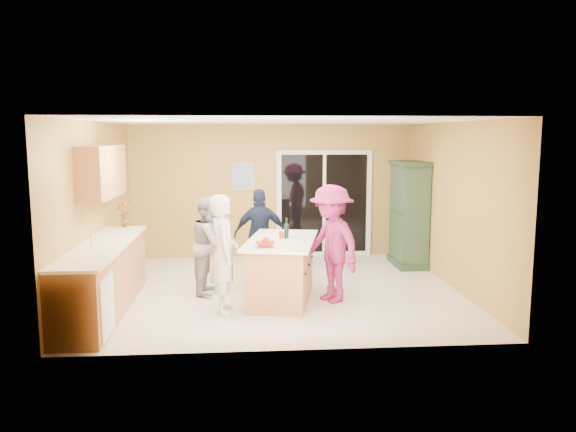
{
  "coord_description": "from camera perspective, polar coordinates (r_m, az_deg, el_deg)",
  "views": [
    {
      "loc": [
        -0.51,
        -8.5,
        2.4
      ],
      "look_at": [
        0.15,
        0.1,
        1.15
      ],
      "focal_mm": 35.0,
      "sensor_mm": 36.0,
      "label": 1
    }
  ],
  "objects": [
    {
      "name": "wall_front",
      "position": [
        6.12,
        0.47,
        -2.09
      ],
      "size": [
        5.5,
        0.1,
        2.6
      ],
      "primitive_type": "cube",
      "color": "tan",
      "rests_on": "ground"
    },
    {
      "name": "left_cabinet_run",
      "position": [
        7.94,
        -18.48,
        -6.31
      ],
      "size": [
        0.65,
        3.05,
        1.24
      ],
      "color": "#B46F46",
      "rests_on": "floor"
    },
    {
      "name": "green_hutch",
      "position": [
        10.54,
        12.19,
        0.09
      ],
      "size": [
        0.55,
        1.05,
        1.93
      ],
      "color": "#233924",
      "rests_on": "floor"
    },
    {
      "name": "serving_bowl",
      "position": [
        7.58,
        -2.33,
        -2.88
      ],
      "size": [
        0.27,
        0.27,
        0.06
      ],
      "primitive_type": "imported",
      "rotation": [
        0.0,
        0.0,
        -0.03
      ],
      "color": "#AE2613",
      "rests_on": "kitchen_island"
    },
    {
      "name": "ceiling",
      "position": [
        8.52,
        -0.97,
        9.59
      ],
      "size": [
        5.5,
        5.0,
        0.1
      ],
      "primitive_type": "cube",
      "color": "white",
      "rests_on": "wall_back"
    },
    {
      "name": "sliding_door",
      "position": [
        11.16,
        3.68,
        1.27
      ],
      "size": [
        1.9,
        0.07,
        2.1
      ],
      "color": "silver",
      "rests_on": "floor"
    },
    {
      "name": "framed_picture",
      "position": [
        11.01,
        -4.6,
        4.04
      ],
      "size": [
        0.46,
        0.04,
        0.56
      ],
      "color": "tan",
      "rests_on": "wall_back"
    },
    {
      "name": "wall_left",
      "position": [
        8.86,
        -18.99,
        0.66
      ],
      "size": [
        0.1,
        5.0,
        2.6
      ],
      "primitive_type": "cube",
      "color": "tan",
      "rests_on": "ground"
    },
    {
      "name": "wine_bottle",
      "position": [
        8.2,
        -0.15,
        -1.45
      ],
      "size": [
        0.07,
        0.07,
        0.3
      ],
      "rotation": [
        0.0,
        0.0,
        -0.41
      ],
      "color": "black",
      "rests_on": "kitchen_island"
    },
    {
      "name": "wall_back",
      "position": [
        11.07,
        -1.73,
        2.53
      ],
      "size": [
        5.5,
        0.1,
        2.6
      ],
      "primitive_type": "cube",
      "color": "tan",
      "rests_on": "ground"
    },
    {
      "name": "floor",
      "position": [
        8.85,
        -0.93,
        -7.49
      ],
      "size": [
        5.5,
        5.5,
        0.0
      ],
      "primitive_type": "plane",
      "color": "beige",
      "rests_on": "ground"
    },
    {
      "name": "kitchen_island",
      "position": [
        8.21,
        -0.69,
        -5.68
      ],
      "size": [
        1.26,
        1.87,
        0.91
      ],
      "rotation": [
        0.0,
        0.0,
        -0.2
      ],
      "color": "#B46F46",
      "rests_on": "floor"
    },
    {
      "name": "tulip_vase",
      "position": [
        9.32,
        -16.36,
        0.16
      ],
      "size": [
        0.24,
        0.19,
        0.41
      ],
      "primitive_type": "imported",
      "rotation": [
        0.0,
        0.0,
        -0.22
      ],
      "color": "#AC1113",
      "rests_on": "left_cabinet_run"
    },
    {
      "name": "woman_white",
      "position": [
        7.64,
        -6.54,
        -3.84
      ],
      "size": [
        0.44,
        0.62,
        1.61
      ],
      "primitive_type": "imported",
      "rotation": [
        0.0,
        0.0,
        1.66
      ],
      "color": "silver",
      "rests_on": "floor"
    },
    {
      "name": "tumbler_far",
      "position": [
        7.57,
        -2.28,
        -2.68
      ],
      "size": [
        0.11,
        0.11,
        0.12
      ],
      "primitive_type": "cylinder",
      "rotation": [
        0.0,
        0.0,
        0.33
      ],
      "color": "#AE2613",
      "rests_on": "kitchen_island"
    },
    {
      "name": "white_plate",
      "position": [
        8.03,
        0.68,
        -2.43
      ],
      "size": [
        0.27,
        0.27,
        0.01
      ],
      "primitive_type": "cylinder",
      "rotation": [
        0.0,
        0.0,
        -0.43
      ],
      "color": "silver",
      "rests_on": "kitchen_island"
    },
    {
      "name": "tumbler_near",
      "position": [
        8.17,
        -0.7,
        -1.93
      ],
      "size": [
        0.09,
        0.09,
        0.1
      ],
      "primitive_type": "cylinder",
      "rotation": [
        0.0,
        0.0,
        -0.4
      ],
      "color": "#AE2613",
      "rests_on": "kitchen_island"
    },
    {
      "name": "wall_right",
      "position": [
        9.17,
        16.47,
        1.02
      ],
      "size": [
        0.1,
        5.0,
        2.6
      ],
      "primitive_type": "cube",
      "color": "tan",
      "rests_on": "ground"
    },
    {
      "name": "upper_cabinets",
      "position": [
        8.57,
        -18.37,
        4.31
      ],
      "size": [
        0.35,
        1.6,
        0.75
      ],
      "primitive_type": "cube",
      "color": "#B46F46",
      "rests_on": "wall_left"
    },
    {
      "name": "woman_magenta",
      "position": [
        8.1,
        4.43,
        -2.83
      ],
      "size": [
        1.09,
        1.26,
        1.7
      ],
      "primitive_type": "imported",
      "rotation": [
        0.0,
        0.0,
        -1.06
      ],
      "color": "#8B1E53",
      "rests_on": "floor"
    },
    {
      "name": "woman_navy",
      "position": [
        9.39,
        -2.81,
        -1.84
      ],
      "size": [
        0.91,
        0.43,
        1.52
      ],
      "primitive_type": "imported",
      "rotation": [
        0.0,
        0.0,
        3.21
      ],
      "color": "#171F32",
      "rests_on": "floor"
    },
    {
      "name": "woman_grey",
      "position": [
        8.62,
        -7.89,
        -2.91
      ],
      "size": [
        0.66,
        0.79,
        1.49
      ],
      "primitive_type": "imported",
      "rotation": [
        0.0,
        0.0,
        1.43
      ],
      "color": "#9D9EA0",
      "rests_on": "floor"
    }
  ]
}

